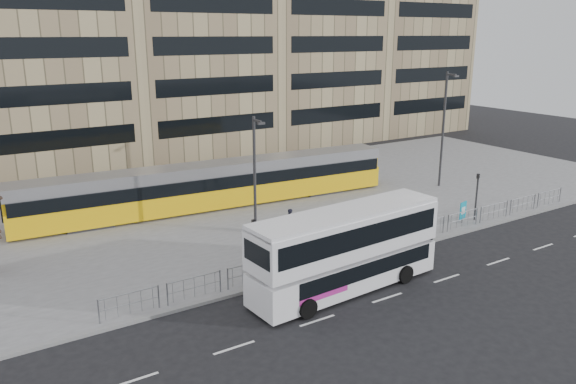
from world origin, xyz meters
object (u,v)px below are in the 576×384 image
double_decker_bus (346,247)px  lamp_post_east (444,125)px  pedestrian (290,221)px  traffic_light_west (254,241)px  ad_panel (463,211)px  tram (214,185)px  lamp_post_west (255,169)px  station_sign (411,211)px  traffic_light_east (477,191)px

double_decker_bus → lamp_post_east: 20.91m
pedestrian → traffic_light_west: bearing=132.0°
ad_panel → traffic_light_west: 15.45m
double_decker_bus → pedestrian: size_ratio=6.32×
tram → pedestrian: tram is taller
pedestrian → traffic_light_west: traffic_light_west is taller
lamp_post_west → ad_panel: bearing=-26.4°
pedestrian → station_sign: bearing=-129.8°
ad_panel → traffic_light_east: (1.19, 0.01, 1.16)m
station_sign → lamp_post_east: 13.40m
traffic_light_west → lamp_post_east: (21.05, 7.42, 2.87)m
station_sign → traffic_light_west: size_ratio=0.81×
pedestrian → lamp_post_east: lamp_post_east is taller
traffic_light_east → lamp_post_west: 14.44m
tram → ad_panel: (11.86, -11.78, -0.75)m
double_decker_bus → traffic_light_west: size_ratio=3.27×
traffic_light_west → tram: bearing=64.6°
traffic_light_east → pedestrian: bearing=139.0°
double_decker_bus → traffic_light_west: 4.49m
pedestrian → traffic_light_east: 12.39m
double_decker_bus → traffic_light_east: bearing=10.8°
double_decker_bus → lamp_post_west: bearing=84.6°
tram → traffic_light_west: tram is taller
traffic_light_east → lamp_post_west: lamp_post_west is taller
traffic_light_west → lamp_post_east: 22.50m
pedestrian → lamp_post_west: (-1.45, 1.68, 3.09)m
station_sign → traffic_light_east: traffic_light_east is taller
tram → traffic_light_east: size_ratio=8.58×
traffic_light_east → lamp_post_west: size_ratio=0.44×
pedestrian → ad_panel: bearing=-111.7°
traffic_light_west → lamp_post_west: (3.54, 6.14, 1.91)m
traffic_light_east → traffic_light_west: bearing=159.8°
lamp_post_east → traffic_light_west: bearing=-160.6°
traffic_light_west → traffic_light_east: 16.59m
lamp_post_east → traffic_light_east: bearing=-121.9°
lamp_post_west → station_sign: bearing=-42.3°
lamp_post_west → traffic_light_west: bearing=-120.0°
double_decker_bus → station_sign: 7.80m
double_decker_bus → station_sign: size_ratio=4.04×
traffic_light_west → lamp_post_east: lamp_post_east is taller
tram → traffic_light_west: size_ratio=8.58×
ad_panel → traffic_light_west: traffic_light_west is taller
tram → pedestrian: (1.45, -7.58, -0.76)m
station_sign → pedestrian: size_ratio=1.57×
tram → traffic_light_east: bearing=-37.5°
station_sign → traffic_light_east: bearing=26.8°
station_sign → lamp_post_east: size_ratio=0.28×
traffic_light_west → lamp_post_west: 7.34m
lamp_post_east → pedestrian: bearing=-169.6°
pedestrian → lamp_post_west: lamp_post_west is taller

